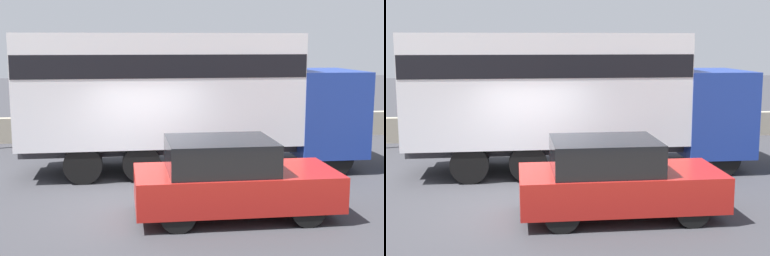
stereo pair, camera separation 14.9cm
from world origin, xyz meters
TOP-DOWN VIEW (x-y plane):
  - ground_plane at (0.00, 0.00)m, footprint 80.00×80.00m
  - stone_wall_backdrop at (0.00, 7.40)m, footprint 60.00×0.35m
  - box_truck at (0.97, 2.88)m, footprint 8.63×2.42m
  - car_hatchback at (1.43, -0.96)m, footprint 3.81×1.74m

SIDE VIEW (x-z plane):
  - ground_plane at x=0.00m, z-range 0.00..0.00m
  - stone_wall_backdrop at x=0.00m, z-range 0.00..0.83m
  - car_hatchback at x=1.43m, z-range -0.01..1.50m
  - box_truck at x=0.97m, z-range 0.30..3.82m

